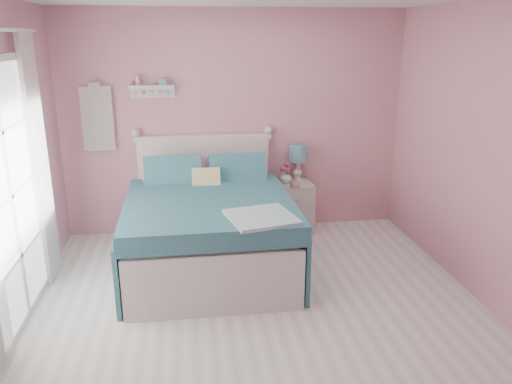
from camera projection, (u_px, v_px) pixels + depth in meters
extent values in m
plane|color=beige|center=(263.00, 325.00, 4.14)|extent=(4.50, 4.50, 0.00)
plane|color=#D28591|center=(235.00, 124.00, 5.87)|extent=(4.00, 0.00, 4.00)
plane|color=#D28591|center=(369.00, 356.00, 1.62)|extent=(4.00, 0.00, 4.00)
plane|color=#D28591|center=(509.00, 165.00, 4.01)|extent=(0.00, 4.50, 4.50)
cube|color=silver|center=(210.00, 246.00, 5.15)|extent=(1.52, 1.99, 0.43)
cube|color=silver|center=(209.00, 219.00, 5.06)|extent=(1.46, 1.93, 0.16)
cube|color=silver|center=(205.00, 186.00, 5.99)|extent=(1.53, 0.07, 1.13)
cube|color=silver|center=(203.00, 137.00, 5.81)|extent=(1.59, 0.09, 0.06)
cube|color=silver|center=(215.00, 286.00, 4.20)|extent=(1.53, 0.06, 0.56)
cube|color=teal|center=(209.00, 209.00, 4.87)|extent=(1.64, 1.74, 0.18)
cube|color=pink|center=(173.00, 176.00, 5.57)|extent=(0.68, 0.29, 0.43)
cube|color=pink|center=(236.00, 174.00, 5.66)|extent=(0.68, 0.29, 0.43)
cube|color=#CCBC59|center=(206.00, 182.00, 5.35)|extent=(0.30, 0.22, 0.31)
cube|color=beige|center=(294.00, 207.00, 6.05)|extent=(0.42, 0.39, 0.61)
cube|color=silver|center=(298.00, 198.00, 5.82)|extent=(0.36, 0.02, 0.16)
sphere|color=white|center=(298.00, 199.00, 5.80)|extent=(0.03, 0.03, 0.03)
cylinder|color=white|center=(297.00, 180.00, 6.06)|extent=(0.14, 0.14, 0.02)
cylinder|color=white|center=(298.00, 170.00, 6.03)|extent=(0.07, 0.07, 0.24)
cylinder|color=#699FAF|center=(298.00, 153.00, 5.97)|extent=(0.22, 0.22, 0.20)
imported|color=silver|center=(286.00, 177.00, 5.95)|extent=(0.16, 0.16, 0.15)
imported|color=pink|center=(294.00, 184.00, 5.78)|extent=(0.14, 0.14, 0.09)
sphere|color=#BE4072|center=(286.00, 165.00, 5.90)|extent=(0.06, 0.06, 0.06)
sphere|color=#BE4072|center=(289.00, 167.00, 5.94)|extent=(0.06, 0.06, 0.06)
sphere|color=#BE4072|center=(283.00, 167.00, 5.92)|extent=(0.06, 0.06, 0.06)
sphere|color=#BE4072|center=(288.00, 170.00, 5.89)|extent=(0.06, 0.06, 0.06)
sphere|color=#BE4072|center=(284.00, 169.00, 5.89)|extent=(0.06, 0.06, 0.06)
cube|color=silver|center=(152.00, 87.00, 5.54)|extent=(0.50, 0.14, 0.04)
cube|color=silver|center=(153.00, 93.00, 5.62)|extent=(0.50, 0.03, 0.12)
cylinder|color=#D18C99|center=(138.00, 80.00, 5.50)|extent=(0.06, 0.06, 0.10)
cube|color=#699FAF|center=(163.00, 82.00, 5.54)|extent=(0.08, 0.06, 0.07)
cube|color=white|center=(98.00, 119.00, 5.57)|extent=(0.34, 0.03, 0.72)
cube|color=silver|center=(28.00, 314.00, 4.25)|extent=(0.04, 1.32, 0.06)
cube|color=silver|center=(33.00, 179.00, 4.54)|extent=(0.04, 0.06, 2.10)
cube|color=white|center=(10.00, 197.00, 3.93)|extent=(0.02, 1.20, 2.04)
cube|color=white|center=(40.00, 162.00, 4.61)|extent=(0.04, 0.40, 2.32)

